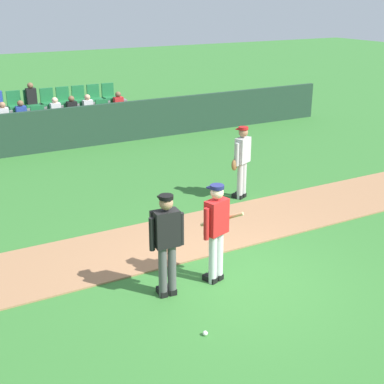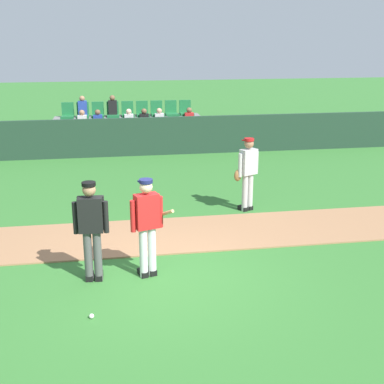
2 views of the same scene
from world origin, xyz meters
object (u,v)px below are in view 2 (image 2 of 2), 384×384
at_px(umpire_home_plate, 91,226).
at_px(runner_grey_jersey, 247,172).
at_px(batter_red_jersey, 147,224).
at_px(baseball, 92,316).

distance_m(umpire_home_plate, runner_grey_jersey, 4.74).
relative_size(umpire_home_plate, runner_grey_jersey, 1.00).
height_order(batter_red_jersey, umpire_home_plate, same).
distance_m(batter_red_jersey, baseball, 1.86).
bearing_deg(runner_grey_jersey, batter_red_jersey, -129.91).
bearing_deg(baseball, runner_grey_jersey, 51.00).
bearing_deg(batter_red_jersey, runner_grey_jersey, 50.09).
distance_m(batter_red_jersey, runner_grey_jersey, 4.08).
distance_m(umpire_home_plate, baseball, 1.60).
bearing_deg(batter_red_jersey, baseball, -126.71).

